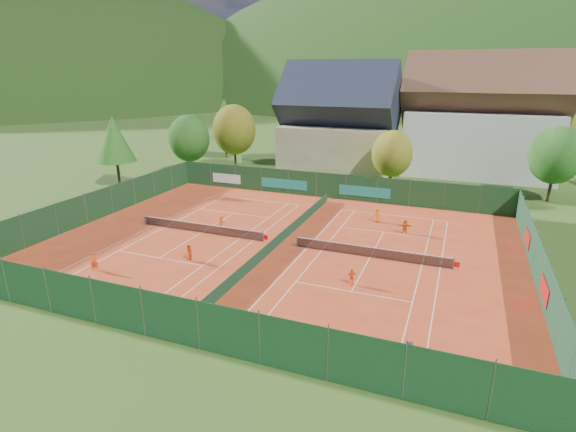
# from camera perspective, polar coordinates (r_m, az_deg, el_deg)

# --- Properties ---
(ground) EXTENTS (600.00, 600.00, 0.00)m
(ground) POSITION_cam_1_polar(r_m,az_deg,el_deg) (39.56, -1.06, -3.62)
(ground) COLOR #2E4F18
(ground) RESTS_ON ground
(clay_pad) EXTENTS (40.00, 32.00, 0.01)m
(clay_pad) POSITION_cam_1_polar(r_m,az_deg,el_deg) (39.55, -1.06, -3.59)
(clay_pad) COLOR #BD3A1B
(clay_pad) RESTS_ON ground
(court_markings_left) EXTENTS (11.03, 23.83, 0.00)m
(court_markings_left) POSITION_cam_1_polar(r_m,az_deg,el_deg) (43.05, -10.96, -2.08)
(court_markings_left) COLOR white
(court_markings_left) RESTS_ON ground
(court_markings_right) EXTENTS (11.03, 23.83, 0.00)m
(court_markings_right) POSITION_cam_1_polar(r_m,az_deg,el_deg) (37.46, 10.38, -5.17)
(court_markings_right) COLOR white
(court_markings_right) RESTS_ON ground
(tennis_net_left) EXTENTS (13.30, 0.10, 1.02)m
(tennis_net_left) POSITION_cam_1_polar(r_m,az_deg,el_deg) (42.80, -10.82, -1.49)
(tennis_net_left) COLOR #59595B
(tennis_net_left) RESTS_ON ground
(tennis_net_right) EXTENTS (13.30, 0.10, 1.02)m
(tennis_net_right) POSITION_cam_1_polar(r_m,az_deg,el_deg) (37.25, 10.66, -4.50)
(tennis_net_right) COLOR #59595B
(tennis_net_right) RESTS_ON ground
(court_divider) EXTENTS (0.03, 28.80, 1.00)m
(court_divider) POSITION_cam_1_polar(r_m,az_deg,el_deg) (39.37, -1.06, -2.92)
(court_divider) COLOR #153B24
(court_divider) RESTS_ON ground
(fence_north) EXTENTS (40.00, 0.10, 3.00)m
(fence_north) POSITION_cam_1_polar(r_m,az_deg,el_deg) (53.65, 5.01, 3.85)
(fence_north) COLOR #153B1D
(fence_north) RESTS_ON ground
(fence_south) EXTENTS (40.00, 0.04, 3.00)m
(fence_south) POSITION_cam_1_polar(r_m,az_deg,el_deg) (26.31, -14.78, -12.50)
(fence_south) COLOR #163D1E
(fence_south) RESTS_ON ground
(fence_west) EXTENTS (0.04, 32.00, 3.00)m
(fence_west) POSITION_cam_1_polar(r_m,az_deg,el_deg) (49.85, -22.86, 1.39)
(fence_west) COLOR #14391C
(fence_west) RESTS_ON ground
(fence_east) EXTENTS (0.09, 32.00, 3.00)m
(fence_east) POSITION_cam_1_polar(r_m,az_deg,el_deg) (36.94, 29.14, -5.16)
(fence_east) COLOR #153B24
(fence_east) RESTS_ON ground
(chalet) EXTENTS (16.20, 12.00, 16.00)m
(chalet) POSITION_cam_1_polar(r_m,az_deg,el_deg) (66.67, 6.49, 11.12)
(chalet) COLOR beige
(chalet) RESTS_ON ground
(hotel_block_a) EXTENTS (21.60, 11.00, 17.25)m
(hotel_block_a) POSITION_cam_1_polar(r_m,az_deg,el_deg) (70.35, 23.25, 10.78)
(hotel_block_a) COLOR silver
(hotel_block_a) RESTS_ON ground
(tree_west_front) EXTENTS (5.72, 5.72, 8.69)m
(tree_west_front) POSITION_cam_1_polar(r_m,az_deg,el_deg) (65.54, -12.45, 9.61)
(tree_west_front) COLOR #462C19
(tree_west_front) RESTS_ON ground
(tree_west_mid) EXTENTS (6.44, 6.44, 9.78)m
(tree_west_mid) POSITION_cam_1_polar(r_m,az_deg,el_deg) (68.52, -6.85, 10.82)
(tree_west_mid) COLOR #412E17
(tree_west_mid) RESTS_ON ground
(tree_west_back) EXTENTS (5.60, 5.60, 10.00)m
(tree_west_back) POSITION_cam_1_polar(r_m,az_deg,el_deg) (78.28, -8.04, 12.17)
(tree_west_back) COLOR #4B2F1A
(tree_west_back) RESTS_ON ground
(tree_center) EXTENTS (5.01, 5.01, 7.60)m
(tree_center) POSITION_cam_1_polar(r_m,az_deg,el_deg) (57.39, 13.08, 7.71)
(tree_center) COLOR #4B311A
(tree_center) RESTS_ON ground
(tree_east_front) EXTENTS (5.72, 5.72, 8.69)m
(tree_east_front) POSITION_cam_1_polar(r_m,az_deg,el_deg) (59.52, 30.90, 6.64)
(tree_east_front) COLOR #4A2E1A
(tree_east_front) RESTS_ON ground
(tree_west_side) EXTENTS (5.04, 5.04, 9.00)m
(tree_west_side) POSITION_cam_1_polar(r_m,az_deg,el_deg) (62.88, -21.19, 9.09)
(tree_west_side) COLOR #402617
(tree_west_side) RESTS_ON ground
(tree_east_back) EXTENTS (7.15, 7.15, 10.86)m
(tree_east_back) POSITION_cam_1_polar(r_m,az_deg,el_deg) (75.32, 30.82, 9.61)
(tree_east_back) COLOR #4D321B
(tree_east_back) RESTS_ON ground
(mountain_backdrop) EXTENTS (820.00, 530.00, 242.00)m
(mountain_backdrop) POSITION_cam_1_polar(r_m,az_deg,el_deg) (273.27, 24.03, 5.10)
(mountain_backdrop) COLOR #173210
(mountain_backdrop) RESTS_ON ground
(ball_hopper) EXTENTS (0.34, 0.34, 0.80)m
(ball_hopper) POSITION_cam_1_polar(r_m,az_deg,el_deg) (25.84, 15.15, -15.62)
(ball_hopper) COLOR slate
(ball_hopper) RESTS_ON ground
(loose_ball_0) EXTENTS (0.07, 0.07, 0.07)m
(loose_ball_0) POSITION_cam_1_polar(r_m,az_deg,el_deg) (38.83, -21.59, -5.32)
(loose_ball_0) COLOR #CCD833
(loose_ball_0) RESTS_ON ground
(loose_ball_1) EXTENTS (0.07, 0.07, 0.07)m
(loose_ball_1) POSITION_cam_1_polar(r_m,az_deg,el_deg) (29.86, -3.31, -11.19)
(loose_ball_1) COLOR #CCD833
(loose_ball_1) RESTS_ON ground
(loose_ball_2) EXTENTS (0.07, 0.07, 0.07)m
(loose_ball_2) POSITION_cam_1_polar(r_m,az_deg,el_deg) (43.44, 1.92, -1.53)
(loose_ball_2) COLOR #CCD833
(loose_ball_2) RESTS_ON ground
(loose_ball_3) EXTENTS (0.07, 0.07, 0.07)m
(loose_ball_3) POSITION_cam_1_polar(r_m,az_deg,el_deg) (48.86, -4.34, 0.68)
(loose_ball_3) COLOR #CCD833
(loose_ball_3) RESTS_ON ground
(loose_ball_4) EXTENTS (0.07, 0.07, 0.07)m
(loose_ball_4) POSITION_cam_1_polar(r_m,az_deg,el_deg) (35.10, 15.97, -7.21)
(loose_ball_4) COLOR #CCD833
(loose_ball_4) RESTS_ON ground
(player_left_near) EXTENTS (0.65, 0.61, 1.50)m
(player_left_near) POSITION_cam_1_polar(r_m,az_deg,el_deg) (37.36, -23.39, -5.28)
(player_left_near) COLOR #EE4A15
(player_left_near) RESTS_ON ground
(player_left_mid) EXTENTS (0.89, 0.85, 1.44)m
(player_left_mid) POSITION_cam_1_polar(r_m,az_deg,el_deg) (36.70, -12.48, -4.61)
(player_left_mid) COLOR #F35915
(player_left_mid) RESTS_ON ground
(player_left_far) EXTENTS (0.90, 0.57, 1.32)m
(player_left_far) POSITION_cam_1_polar(r_m,az_deg,el_deg) (43.63, -8.44, -0.76)
(player_left_far) COLOR #F25A15
(player_left_far) RESTS_ON ground
(player_right_near) EXTENTS (0.79, 0.66, 1.27)m
(player_right_near) POSITION_cam_1_polar(r_m,az_deg,el_deg) (32.45, 8.07, -7.63)
(player_right_near) COLOR #F15C15
(player_right_near) RESTS_ON ground
(player_right_far_a) EXTENTS (0.75, 0.50, 1.49)m
(player_right_far_a) POSITION_cam_1_polar(r_m,az_deg,el_deg) (45.81, 11.26, 0.11)
(player_right_far_a) COLOR #FB5E16
(player_right_far_a) RESTS_ON ground
(player_right_far_b) EXTENTS (1.37, 0.69, 1.41)m
(player_right_far_b) POSITION_cam_1_polar(r_m,az_deg,el_deg) (43.15, 14.61, -1.32)
(player_right_far_b) COLOR orange
(player_right_far_b) RESTS_ON ground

